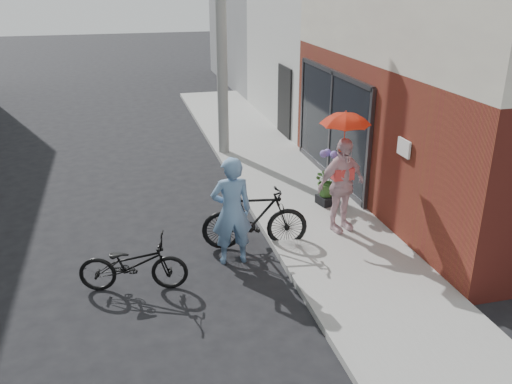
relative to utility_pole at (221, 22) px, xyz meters
name	(u,v)px	position (x,y,z in m)	size (l,w,h in m)	color
ground	(230,268)	(-1.10, -6.00, -3.50)	(80.00, 80.00, 0.00)	black
sidewalk	(308,207)	(1.00, -4.00, -3.44)	(2.20, 24.00, 0.12)	#999993
curb	(254,212)	(-0.16, -4.00, -3.44)	(0.12, 24.00, 0.12)	#9E9E99
plaster_building	(388,11)	(6.10, 3.00, 0.00)	(8.00, 6.00, 7.00)	silver
east_building_far	(314,1)	(6.10, 10.00, 0.00)	(8.00, 8.00, 7.00)	gray
utility_pole	(221,22)	(0.00, 0.00, 0.00)	(0.28, 0.28, 7.00)	#9E9E99
officer	(232,211)	(-1.01, -5.78, -2.55)	(0.69, 0.45, 1.90)	#688EB9
bike_left	(133,264)	(-2.68, -6.26, -3.06)	(0.59, 1.68, 0.88)	black
bike_right	(255,219)	(-0.50, -5.37, -2.93)	(0.54, 1.90, 1.14)	black
kimono_woman	(341,185)	(1.17, -5.27, -2.49)	(1.05, 0.44, 1.78)	beige
parasol	(346,118)	(1.17, -5.27, -1.22)	(0.86, 0.86, 0.75)	#F83F1D
planter	(327,200)	(1.39, -4.09, -3.28)	(0.36, 0.36, 0.19)	black
potted_plant	(328,181)	(1.39, -4.09, -2.87)	(0.58, 0.51, 0.65)	#335B24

